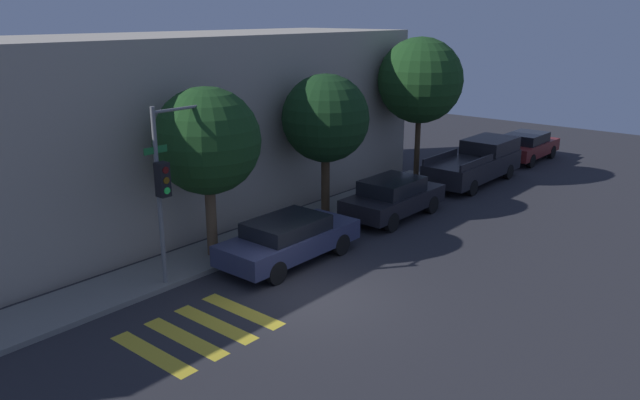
# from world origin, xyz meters

# --- Properties ---
(ground_plane) EXTENTS (60.00, 60.00, 0.00)m
(ground_plane) POSITION_xyz_m (0.00, 0.00, 0.00)
(ground_plane) COLOR #28282D
(sidewalk) EXTENTS (26.00, 1.97, 0.14)m
(sidewalk) POSITION_xyz_m (0.00, 4.19, 0.07)
(sidewalk) COLOR slate
(sidewalk) RESTS_ON ground
(building_row) EXTENTS (26.00, 6.00, 6.43)m
(building_row) POSITION_xyz_m (0.00, 8.57, 3.22)
(building_row) COLOR #A89E8E
(building_row) RESTS_ON ground
(crosswalk) EXTENTS (3.12, 2.60, 0.00)m
(crosswalk) POSITION_xyz_m (-2.99, 0.80, 0.00)
(crosswalk) COLOR gold
(crosswalk) RESTS_ON ground
(traffic_light_pole) EXTENTS (2.13, 0.56, 4.90)m
(traffic_light_pole) POSITION_xyz_m (-1.61, 3.37, 3.30)
(traffic_light_pole) COLOR slate
(traffic_light_pole) RESTS_ON ground
(sedan_near_corner) EXTENTS (4.59, 1.84, 1.37)m
(sedan_near_corner) POSITION_xyz_m (1.47, 2.10, 0.74)
(sedan_near_corner) COLOR #2D3351
(sedan_near_corner) RESTS_ON ground
(sedan_middle) EXTENTS (4.27, 1.85, 1.47)m
(sedan_middle) POSITION_xyz_m (6.98, 2.10, 0.77)
(sedan_middle) COLOR black
(sedan_middle) RESTS_ON ground
(pickup_truck) EXTENTS (5.62, 1.95, 1.76)m
(pickup_truck) POSITION_xyz_m (13.52, 2.10, 0.90)
(pickup_truck) COLOR black
(pickup_truck) RESTS_ON ground
(sedan_far_end) EXTENTS (4.27, 1.81, 1.41)m
(sedan_far_end) POSITION_xyz_m (18.95, 2.10, 0.75)
(sedan_far_end) COLOR maroon
(sedan_far_end) RESTS_ON ground
(tree_near_corner) EXTENTS (3.11, 3.11, 5.17)m
(tree_near_corner) POSITION_xyz_m (0.18, 4.05, 3.60)
(tree_near_corner) COLOR brown
(tree_near_corner) RESTS_ON ground
(tree_midblock) EXTENTS (3.09, 3.09, 5.16)m
(tree_midblock) POSITION_xyz_m (5.51, 4.05, 3.59)
(tree_midblock) COLOR #42301E
(tree_midblock) RESTS_ON ground
(tree_far_end) EXTENTS (3.58, 3.58, 6.22)m
(tree_far_end) POSITION_xyz_m (11.71, 4.05, 4.42)
(tree_far_end) COLOR #42301E
(tree_far_end) RESTS_ON ground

